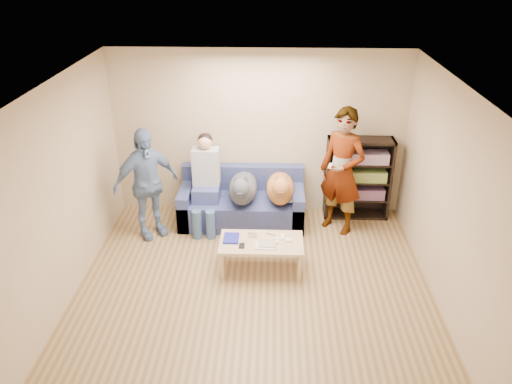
{
  "coord_description": "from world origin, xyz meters",
  "views": [
    {
      "loc": [
        0.21,
        -4.76,
        3.95
      ],
      "look_at": [
        0.0,
        1.2,
        0.95
      ],
      "focal_mm": 35.0,
      "sensor_mm": 36.0,
      "label": 1
    }
  ],
  "objects_px": {
    "camera_silver": "(253,235)",
    "sofa": "(242,204)",
    "bookshelf": "(358,176)",
    "person_standing_left": "(146,184)",
    "dog_tan": "(280,188)",
    "coffee_table": "(261,245)",
    "person_standing_right": "(342,172)",
    "dog_gray": "(243,188)",
    "person_seated": "(206,179)",
    "notebook_blue": "(231,238)"
  },
  "relations": [
    {
      "from": "dog_tan",
      "to": "bookshelf",
      "type": "distance_m",
      "value": 1.27
    },
    {
      "from": "coffee_table",
      "to": "person_standing_right",
      "type": "bearing_deg",
      "value": 43.56
    },
    {
      "from": "person_standing_left",
      "to": "dog_tan",
      "type": "relative_size",
      "value": 1.43
    },
    {
      "from": "camera_silver",
      "to": "person_seated",
      "type": "bearing_deg",
      "value": 125.48
    },
    {
      "from": "person_seated",
      "to": "sofa",
      "type": "bearing_deg",
      "value": 13.4
    },
    {
      "from": "person_standing_left",
      "to": "camera_silver",
      "type": "bearing_deg",
      "value": -61.58
    },
    {
      "from": "sofa",
      "to": "coffee_table",
      "type": "xyz_separation_m",
      "value": [
        0.33,
        -1.29,
        0.09
      ]
    },
    {
      "from": "camera_silver",
      "to": "coffee_table",
      "type": "bearing_deg",
      "value": -45.0
    },
    {
      "from": "sofa",
      "to": "dog_tan",
      "type": "bearing_deg",
      "value": -14.81
    },
    {
      "from": "camera_silver",
      "to": "bookshelf",
      "type": "height_order",
      "value": "bookshelf"
    },
    {
      "from": "dog_tan",
      "to": "person_standing_right",
      "type": "bearing_deg",
      "value": -3.01
    },
    {
      "from": "notebook_blue",
      "to": "sofa",
      "type": "distance_m",
      "value": 1.25
    },
    {
      "from": "person_seated",
      "to": "dog_tan",
      "type": "height_order",
      "value": "person_seated"
    },
    {
      "from": "coffee_table",
      "to": "bookshelf",
      "type": "relative_size",
      "value": 0.85
    },
    {
      "from": "notebook_blue",
      "to": "dog_tan",
      "type": "distance_m",
      "value": 1.29
    },
    {
      "from": "person_seated",
      "to": "bookshelf",
      "type": "distance_m",
      "value": 2.36
    },
    {
      "from": "dog_gray",
      "to": "person_seated",
      "type": "bearing_deg",
      "value": 174.29
    },
    {
      "from": "notebook_blue",
      "to": "camera_silver",
      "type": "distance_m",
      "value": 0.29
    },
    {
      "from": "person_seated",
      "to": "coffee_table",
      "type": "bearing_deg",
      "value": -53.41
    },
    {
      "from": "dog_tan",
      "to": "coffee_table",
      "type": "distance_m",
      "value": 1.2
    },
    {
      "from": "person_standing_right",
      "to": "dog_tan",
      "type": "xyz_separation_m",
      "value": [
        -0.89,
        0.05,
        -0.31
      ]
    },
    {
      "from": "bookshelf",
      "to": "dog_gray",
      "type": "bearing_deg",
      "value": -166.81
    },
    {
      "from": "bookshelf",
      "to": "camera_silver",
      "type": "bearing_deg",
      "value": -138.47
    },
    {
      "from": "dog_tan",
      "to": "coffee_table",
      "type": "relative_size",
      "value": 1.06
    },
    {
      "from": "person_standing_right",
      "to": "dog_gray",
      "type": "xyz_separation_m",
      "value": [
        -1.45,
        0.02,
        -0.31
      ]
    },
    {
      "from": "sofa",
      "to": "person_seated",
      "type": "xyz_separation_m",
      "value": [
        -0.53,
        -0.13,
        0.49
      ]
    },
    {
      "from": "camera_silver",
      "to": "bookshelf",
      "type": "bearing_deg",
      "value": 41.53
    },
    {
      "from": "person_standing_left",
      "to": "dog_gray",
      "type": "relative_size",
      "value": 1.33
    },
    {
      "from": "notebook_blue",
      "to": "dog_gray",
      "type": "bearing_deg",
      "value": 85.08
    },
    {
      "from": "camera_silver",
      "to": "sofa",
      "type": "bearing_deg",
      "value": 100.32
    },
    {
      "from": "person_standing_right",
      "to": "sofa",
      "type": "relative_size",
      "value": 1.01
    },
    {
      "from": "dog_tan",
      "to": "person_standing_left",
      "type": "bearing_deg",
      "value": -170.82
    },
    {
      "from": "sofa",
      "to": "dog_tan",
      "type": "distance_m",
      "value": 0.71
    },
    {
      "from": "person_standing_right",
      "to": "person_seated",
      "type": "relative_size",
      "value": 1.3
    },
    {
      "from": "camera_silver",
      "to": "dog_tan",
      "type": "relative_size",
      "value": 0.09
    },
    {
      "from": "camera_silver",
      "to": "person_standing_right",
      "type": "bearing_deg",
      "value": 37.45
    },
    {
      "from": "notebook_blue",
      "to": "dog_tan",
      "type": "xyz_separation_m",
      "value": [
        0.66,
        1.09,
        0.21
      ]
    },
    {
      "from": "sofa",
      "to": "bookshelf",
      "type": "distance_m",
      "value": 1.86
    },
    {
      "from": "dog_tan",
      "to": "bookshelf",
      "type": "height_order",
      "value": "bookshelf"
    },
    {
      "from": "person_standing_right",
      "to": "dog_gray",
      "type": "relative_size",
      "value": 1.52
    },
    {
      "from": "notebook_blue",
      "to": "dog_gray",
      "type": "relative_size",
      "value": 0.21
    },
    {
      "from": "person_seated",
      "to": "dog_tan",
      "type": "xyz_separation_m",
      "value": [
        1.12,
        -0.03,
        -0.13
      ]
    },
    {
      "from": "person_seated",
      "to": "bookshelf",
      "type": "height_order",
      "value": "person_seated"
    },
    {
      "from": "camera_silver",
      "to": "bookshelf",
      "type": "xyz_separation_m",
      "value": [
        1.59,
        1.41,
        0.23
      ]
    },
    {
      "from": "sofa",
      "to": "dog_gray",
      "type": "xyz_separation_m",
      "value": [
        0.02,
        -0.18,
        0.37
      ]
    },
    {
      "from": "coffee_table",
      "to": "dog_tan",
      "type": "bearing_deg",
      "value": 77.29
    },
    {
      "from": "camera_silver",
      "to": "sofa",
      "type": "height_order",
      "value": "sofa"
    },
    {
      "from": "dog_gray",
      "to": "person_standing_right",
      "type": "bearing_deg",
      "value": -0.8
    },
    {
      "from": "dog_gray",
      "to": "bookshelf",
      "type": "relative_size",
      "value": 0.97
    },
    {
      "from": "person_standing_right",
      "to": "bookshelf",
      "type": "relative_size",
      "value": 1.47
    }
  ]
}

